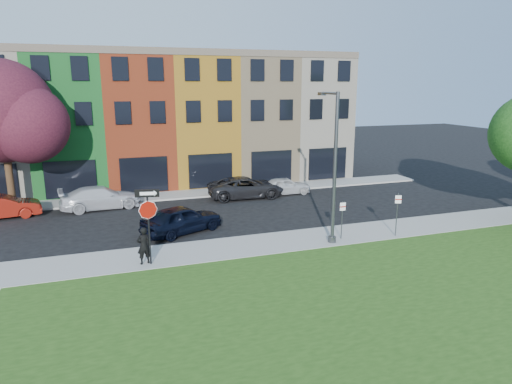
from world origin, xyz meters
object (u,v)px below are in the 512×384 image
object	(u,v)px
man	(144,246)
street_lamp	(333,168)
sedan_near	(182,219)
stop_sign	(148,212)

from	to	relation	value
man	street_lamp	world-z (taller)	street_lamp
man	sedan_near	distance (m)	4.81
man	street_lamp	size ratio (longest dim) A/B	0.23
street_lamp	man	bearing A→B (deg)	-173.88
stop_sign	street_lamp	world-z (taller)	street_lamp
stop_sign	sedan_near	size ratio (longest dim) A/B	0.70
stop_sign	street_lamp	distance (m)	9.20
man	sedan_near	xyz separation A→B (m)	(2.41, 4.15, -0.19)
stop_sign	sedan_near	bearing A→B (deg)	75.05
sedan_near	street_lamp	bearing A→B (deg)	-145.00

